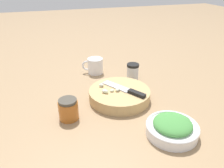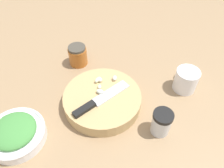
{
  "view_description": "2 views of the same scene",
  "coord_description": "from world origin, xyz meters",
  "px_view_note": "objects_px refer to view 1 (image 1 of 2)",
  "views": [
    {
      "loc": [
        -0.78,
        0.23,
        0.48
      ],
      "look_at": [
        -0.04,
        -0.01,
        0.08
      ],
      "focal_mm": 35.0,
      "sensor_mm": 36.0,
      "label": 1
    },
    {
      "loc": [
        -0.07,
        -0.49,
        0.58
      ],
      "look_at": [
        -0.0,
        -0.02,
        0.07
      ],
      "focal_mm": 35.0,
      "sensor_mm": 36.0,
      "label": 2
    }
  ],
  "objects_px": {
    "chef_knife": "(126,90)",
    "honey_jar": "(68,109)",
    "garlic_cloves": "(108,89)",
    "herb_bowl": "(172,127)",
    "cutting_board": "(119,95)",
    "coffee_mug": "(95,66)",
    "spice_jar": "(133,72)"
  },
  "relations": [
    {
      "from": "coffee_mug",
      "to": "herb_bowl",
      "type": "bearing_deg",
      "value": -167.72
    },
    {
      "from": "chef_knife",
      "to": "spice_jar",
      "type": "height_order",
      "value": "spice_jar"
    },
    {
      "from": "cutting_board",
      "to": "herb_bowl",
      "type": "relative_size",
      "value": 1.47
    },
    {
      "from": "spice_jar",
      "to": "cutting_board",
      "type": "bearing_deg",
      "value": 141.82
    },
    {
      "from": "herb_bowl",
      "to": "coffee_mug",
      "type": "relative_size",
      "value": 1.58
    },
    {
      "from": "garlic_cloves",
      "to": "spice_jar",
      "type": "relative_size",
      "value": 0.98
    },
    {
      "from": "garlic_cloves",
      "to": "spice_jar",
      "type": "bearing_deg",
      "value": -48.26
    },
    {
      "from": "garlic_cloves",
      "to": "honey_jar",
      "type": "distance_m",
      "value": 0.19
    },
    {
      "from": "chef_knife",
      "to": "garlic_cloves",
      "type": "bearing_deg",
      "value": 132.19
    },
    {
      "from": "chef_knife",
      "to": "spice_jar",
      "type": "bearing_deg",
      "value": 27.76
    },
    {
      "from": "honey_jar",
      "to": "cutting_board",
      "type": "bearing_deg",
      "value": -72.44
    },
    {
      "from": "chef_knife",
      "to": "herb_bowl",
      "type": "bearing_deg",
      "value": -106.64
    },
    {
      "from": "chef_knife",
      "to": "herb_bowl",
      "type": "relative_size",
      "value": 1.11
    },
    {
      "from": "spice_jar",
      "to": "honey_jar",
      "type": "bearing_deg",
      "value": 123.53
    },
    {
      "from": "cutting_board",
      "to": "chef_knife",
      "type": "bearing_deg",
      "value": -121.48
    },
    {
      "from": "chef_knife",
      "to": "honey_jar",
      "type": "height_order",
      "value": "honey_jar"
    },
    {
      "from": "cutting_board",
      "to": "coffee_mug",
      "type": "xyz_separation_m",
      "value": [
        0.29,
        0.03,
        0.02
      ]
    },
    {
      "from": "herb_bowl",
      "to": "honey_jar",
      "type": "relative_size",
      "value": 2.18
    },
    {
      "from": "spice_jar",
      "to": "coffee_mug",
      "type": "height_order",
      "value": "spice_jar"
    },
    {
      "from": "spice_jar",
      "to": "honey_jar",
      "type": "height_order",
      "value": "spice_jar"
    },
    {
      "from": "herb_bowl",
      "to": "coffee_mug",
      "type": "distance_m",
      "value": 0.57
    },
    {
      "from": "garlic_cloves",
      "to": "honey_jar",
      "type": "height_order",
      "value": "honey_jar"
    },
    {
      "from": "garlic_cloves",
      "to": "honey_jar",
      "type": "bearing_deg",
      "value": 113.56
    },
    {
      "from": "coffee_mug",
      "to": "chef_knife",
      "type": "bearing_deg",
      "value": -169.94
    },
    {
      "from": "garlic_cloves",
      "to": "herb_bowl",
      "type": "xyz_separation_m",
      "value": [
        -0.27,
        -0.13,
        -0.02
      ]
    },
    {
      "from": "cutting_board",
      "to": "spice_jar",
      "type": "bearing_deg",
      "value": -38.18
    },
    {
      "from": "honey_jar",
      "to": "spice_jar",
      "type": "bearing_deg",
      "value": -56.47
    },
    {
      "from": "herb_bowl",
      "to": "chef_knife",
      "type": "bearing_deg",
      "value": 15.01
    },
    {
      "from": "herb_bowl",
      "to": "garlic_cloves",
      "type": "bearing_deg",
      "value": 26.82
    },
    {
      "from": "chef_knife",
      "to": "spice_jar",
      "type": "relative_size",
      "value": 2.3
    },
    {
      "from": "spice_jar",
      "to": "coffee_mug",
      "type": "xyz_separation_m",
      "value": [
        0.14,
        0.16,
        -0.0
      ]
    },
    {
      "from": "coffee_mug",
      "to": "cutting_board",
      "type": "bearing_deg",
      "value": -173.79
    }
  ]
}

